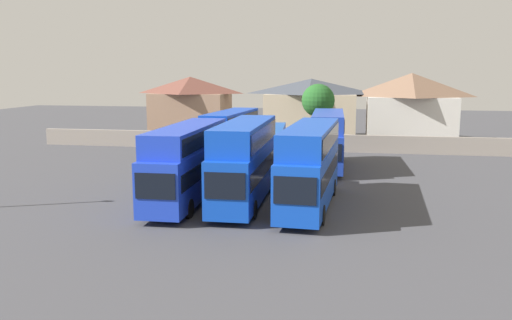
{
  "coord_description": "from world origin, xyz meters",
  "views": [
    {
      "loc": [
        6.33,
        -32.01,
        8.29
      ],
      "look_at": [
        0.0,
        3.0,
        2.35
      ],
      "focal_mm": 37.43,
      "sensor_mm": 36.0,
      "label": 1
    }
  ],
  "objects_px": {
    "bus_6": "(328,137)",
    "house_terrace_centre": "(311,109)",
    "bus_4": "(231,135)",
    "bus_2": "(245,158)",
    "bus_5": "(269,145)",
    "house_terrace_left": "(191,107)",
    "house_terrace_right": "(411,107)",
    "bus_1": "(187,159)",
    "tree_left_of_lot": "(318,101)",
    "bus_3": "(310,162)"
  },
  "relations": [
    {
      "from": "house_terrace_left",
      "to": "house_terrace_right",
      "type": "relative_size",
      "value": 0.91
    },
    {
      "from": "house_terrace_left",
      "to": "bus_6",
      "type": "bearing_deg",
      "value": -45.97
    },
    {
      "from": "bus_4",
      "to": "bus_5",
      "type": "height_order",
      "value": "bus_4"
    },
    {
      "from": "house_terrace_right",
      "to": "bus_1",
      "type": "bearing_deg",
      "value": -117.02
    },
    {
      "from": "bus_2",
      "to": "bus_3",
      "type": "xyz_separation_m",
      "value": [
        4.13,
        -0.26,
        -0.06
      ]
    },
    {
      "from": "bus_2",
      "to": "bus_6",
      "type": "relative_size",
      "value": 1.06
    },
    {
      "from": "house_terrace_right",
      "to": "bus_6",
      "type": "bearing_deg",
      "value": -113.88
    },
    {
      "from": "bus_6",
      "to": "house_terrace_right",
      "type": "height_order",
      "value": "house_terrace_right"
    },
    {
      "from": "bus_3",
      "to": "bus_4",
      "type": "height_order",
      "value": "bus_3"
    },
    {
      "from": "bus_2",
      "to": "bus_6",
      "type": "xyz_separation_m",
      "value": [
        4.56,
        13.33,
        -0.18
      ]
    },
    {
      "from": "bus_3",
      "to": "tree_left_of_lot",
      "type": "relative_size",
      "value": 1.68
    },
    {
      "from": "house_terrace_centre",
      "to": "tree_left_of_lot",
      "type": "bearing_deg",
      "value": -79.99
    },
    {
      "from": "bus_2",
      "to": "house_terrace_centre",
      "type": "height_order",
      "value": "house_terrace_centre"
    },
    {
      "from": "bus_2",
      "to": "tree_left_of_lot",
      "type": "height_order",
      "value": "tree_left_of_lot"
    },
    {
      "from": "house_terrace_left",
      "to": "tree_left_of_lot",
      "type": "distance_m",
      "value": 17.41
    },
    {
      "from": "house_terrace_left",
      "to": "house_terrace_right",
      "type": "bearing_deg",
      "value": 2.82
    },
    {
      "from": "bus_5",
      "to": "bus_4",
      "type": "bearing_deg",
      "value": -91.19
    },
    {
      "from": "bus_2",
      "to": "house_terrace_right",
      "type": "distance_m",
      "value": 35.76
    },
    {
      "from": "bus_4",
      "to": "house_terrace_left",
      "type": "relative_size",
      "value": 1.12
    },
    {
      "from": "bus_1",
      "to": "house_terrace_centre",
      "type": "xyz_separation_m",
      "value": [
        5.23,
        33.48,
        1.01
      ]
    },
    {
      "from": "bus_4",
      "to": "tree_left_of_lot",
      "type": "xyz_separation_m",
      "value": [
        6.79,
        12.63,
        2.38
      ]
    },
    {
      "from": "bus_5",
      "to": "bus_6",
      "type": "xyz_separation_m",
      "value": [
        5.1,
        0.11,
        0.77
      ]
    },
    {
      "from": "bus_2",
      "to": "house_terrace_centre",
      "type": "bearing_deg",
      "value": 176.32
    },
    {
      "from": "house_terrace_left",
      "to": "house_terrace_centre",
      "type": "height_order",
      "value": "house_terrace_left"
    },
    {
      "from": "bus_5",
      "to": "tree_left_of_lot",
      "type": "xyz_separation_m",
      "value": [
        3.44,
        12.42,
        3.15
      ]
    },
    {
      "from": "tree_left_of_lot",
      "to": "house_terrace_left",
      "type": "bearing_deg",
      "value": 159.1
    },
    {
      "from": "house_terrace_left",
      "to": "bus_2",
      "type": "bearing_deg",
      "value": -67.29
    },
    {
      "from": "bus_4",
      "to": "house_terrace_right",
      "type": "relative_size",
      "value": 1.02
    },
    {
      "from": "tree_left_of_lot",
      "to": "bus_2",
      "type": "bearing_deg",
      "value": -96.46
    },
    {
      "from": "bus_4",
      "to": "bus_6",
      "type": "xyz_separation_m",
      "value": [
        8.45,
        0.32,
        0.0
      ]
    },
    {
      "from": "bus_2",
      "to": "house_terrace_centre",
      "type": "relative_size",
      "value": 0.99
    },
    {
      "from": "bus_5",
      "to": "house_terrace_left",
      "type": "height_order",
      "value": "house_terrace_left"
    },
    {
      "from": "bus_1",
      "to": "bus_3",
      "type": "height_order",
      "value": "bus_3"
    },
    {
      "from": "bus_4",
      "to": "bus_6",
      "type": "distance_m",
      "value": 8.46
    },
    {
      "from": "bus_4",
      "to": "house_terrace_right",
      "type": "distance_m",
      "value": 26.55
    },
    {
      "from": "bus_6",
      "to": "house_terrace_right",
      "type": "bearing_deg",
      "value": 154.19
    },
    {
      "from": "bus_6",
      "to": "house_terrace_left",
      "type": "distance_m",
      "value": 25.76
    },
    {
      "from": "bus_6",
      "to": "house_terrace_left",
      "type": "height_order",
      "value": "house_terrace_left"
    },
    {
      "from": "bus_1",
      "to": "bus_6",
      "type": "relative_size",
      "value": 1.12
    },
    {
      "from": "house_terrace_right",
      "to": "bus_2",
      "type": "bearing_deg",
      "value": -111.92
    },
    {
      "from": "bus_1",
      "to": "bus_5",
      "type": "relative_size",
      "value": 1.08
    },
    {
      "from": "bus_2",
      "to": "bus_5",
      "type": "distance_m",
      "value": 13.27
    },
    {
      "from": "house_terrace_centre",
      "to": "house_terrace_right",
      "type": "bearing_deg",
      "value": -0.54
    },
    {
      "from": "bus_3",
      "to": "bus_1",
      "type": "bearing_deg",
      "value": -87.56
    },
    {
      "from": "bus_6",
      "to": "house_terrace_centre",
      "type": "relative_size",
      "value": 0.93
    },
    {
      "from": "bus_5",
      "to": "bus_3",
      "type": "bearing_deg",
      "value": 14.28
    },
    {
      "from": "bus_6",
      "to": "bus_4",
      "type": "bearing_deg",
      "value": -89.73
    },
    {
      "from": "house_terrace_left",
      "to": "bus_1",
      "type": "bearing_deg",
      "value": -73.25
    },
    {
      "from": "bus_4",
      "to": "house_terrace_centre",
      "type": "xyz_separation_m",
      "value": [
        5.45,
        20.25,
        1.05
      ]
    },
    {
      "from": "bus_2",
      "to": "bus_4",
      "type": "bearing_deg",
      "value": -164.35
    }
  ]
}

